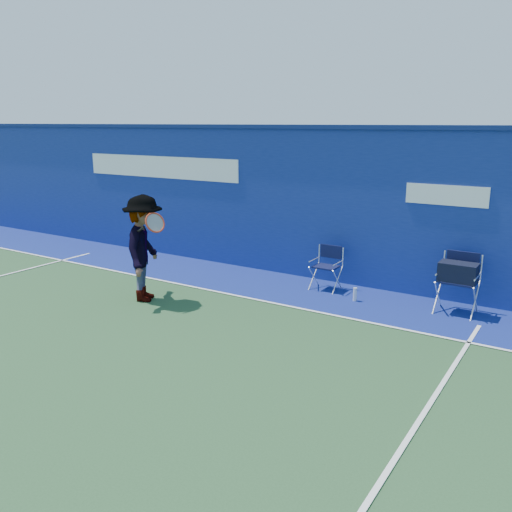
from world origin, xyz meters
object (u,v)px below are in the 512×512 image
Objects in this scene: directors_chair_right at (457,289)px; water_bottle at (355,295)px; directors_chair_left at (326,276)px; tennis_player at (144,248)px.

water_bottle is (-1.67, -0.33, -0.30)m from directors_chair_right.
water_bottle is (0.75, -0.36, -0.14)m from directors_chair_left.
directors_chair_right reaches higher than water_bottle.
tennis_player is at bearing -149.26° from water_bottle.
directors_chair_right reaches higher than directors_chair_left.
tennis_player is (-4.90, -2.25, 0.53)m from directors_chair_right.
directors_chair_left is at bearing 42.64° from tennis_player.
directors_chair_left is 0.84m from water_bottle.
tennis_player is (-2.49, -2.29, 0.69)m from directors_chair_left.
directors_chair_right is 5.42m from tennis_player.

